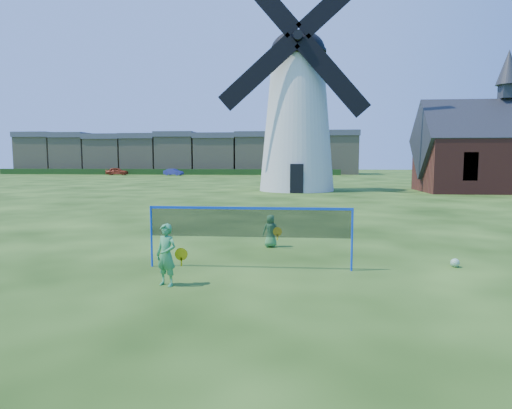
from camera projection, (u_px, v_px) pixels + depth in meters
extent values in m
plane|color=black|center=(247.00, 263.00, 11.60)|extent=(220.00, 220.00, 0.00)
ellipsoid|color=black|center=(298.00, 52.00, 37.40)|extent=(4.63, 4.63, 3.47)
cylinder|color=black|center=(298.00, 52.00, 37.40)|extent=(4.80, 4.80, 0.19)
cube|color=black|center=(297.00, 179.00, 35.35)|extent=(1.07, 0.13, 2.36)
cube|color=black|center=(297.00, 126.00, 35.57)|extent=(0.75, 0.13, 0.96)
cube|color=black|center=(298.00, 84.00, 35.73)|extent=(0.64, 0.13, 0.86)
cylinder|color=black|center=(298.00, 37.00, 35.11)|extent=(0.75, 1.29, 0.75)
cylinder|color=black|center=(298.00, 48.00, 39.96)|extent=(2.36, 0.13, 2.36)
cylinder|color=black|center=(298.00, 46.00, 39.43)|extent=(0.15, 1.93, 0.15)
cube|color=black|center=(258.00, 72.00, 35.40)|extent=(6.62, 0.11, 6.09)
cube|color=black|center=(333.00, 76.00, 34.91)|extent=(6.09, 0.11, 6.62)
cube|color=maroon|center=(503.00, 166.00, 36.68)|extent=(13.06, 6.53, 4.35)
cube|color=#2D3035|center=(504.00, 139.00, 36.46)|extent=(13.71, 6.65, 6.65)
cube|color=#2D3035|center=(507.00, 92.00, 36.07)|extent=(1.09, 1.09, 1.09)
cone|color=#2D3035|center=(509.00, 67.00, 35.87)|extent=(1.85, 1.85, 2.83)
cube|color=black|center=(471.00, 166.00, 33.84)|extent=(1.09, 0.11, 2.18)
cylinder|color=blue|center=(151.00, 236.00, 11.16)|extent=(0.05, 0.05, 1.55)
cylinder|color=blue|center=(352.00, 240.00, 10.72)|extent=(0.05, 0.05, 1.55)
cube|color=black|center=(250.00, 223.00, 10.90)|extent=(5.00, 0.01, 0.70)
cube|color=blue|center=(250.00, 208.00, 10.87)|extent=(5.00, 0.02, 0.06)
imported|color=#3D9A59|center=(166.00, 255.00, 9.47)|extent=(0.58, 0.49, 1.35)
cylinder|color=yellow|center=(181.00, 254.00, 9.62)|extent=(0.28, 0.02, 0.28)
cube|color=yellow|center=(181.00, 262.00, 9.64)|extent=(0.03, 0.02, 0.20)
imported|color=#469148|center=(271.00, 231.00, 13.69)|extent=(0.55, 0.40, 1.02)
cylinder|color=yellow|center=(277.00, 232.00, 13.45)|extent=(0.28, 0.02, 0.28)
cube|color=yellow|center=(277.00, 237.00, 13.47)|extent=(0.03, 0.02, 0.20)
sphere|color=green|center=(455.00, 263.00, 11.17)|extent=(0.22, 0.22, 0.22)
cube|color=tan|center=(42.00, 156.00, 86.92)|extent=(6.75, 8.00, 6.89)
cube|color=#4C4C54|center=(41.00, 135.00, 86.52)|extent=(7.05, 8.40, 1.00)
cube|color=tan|center=(75.00, 156.00, 86.31)|extent=(6.39, 8.00, 6.78)
cube|color=#4C4C54|center=(74.00, 136.00, 85.92)|extent=(6.69, 8.40, 1.00)
cube|color=tan|center=(109.00, 157.00, 85.72)|extent=(6.69, 8.00, 6.48)
cube|color=#4C4C54|center=(108.00, 137.00, 85.34)|extent=(6.99, 8.40, 1.00)
cube|color=tan|center=(143.00, 156.00, 85.11)|extent=(6.32, 8.00, 6.53)
cube|color=#4C4C54|center=(142.00, 137.00, 84.73)|extent=(6.62, 8.40, 1.00)
cube|color=tan|center=(178.00, 156.00, 84.48)|extent=(6.96, 8.00, 6.82)
cube|color=#4C4C54|center=(178.00, 135.00, 84.08)|extent=(7.26, 8.40, 1.00)
cube|color=tan|center=(217.00, 156.00, 83.83)|extent=(7.45, 8.00, 6.55)
cube|color=#4C4C54|center=(217.00, 136.00, 83.44)|extent=(7.75, 8.40, 1.00)
cube|color=tan|center=(257.00, 156.00, 83.13)|extent=(7.34, 8.00, 6.73)
cube|color=#4C4C54|center=(257.00, 135.00, 82.74)|extent=(7.64, 8.40, 1.00)
cube|color=tan|center=(296.00, 154.00, 82.46)|extent=(6.48, 8.00, 7.28)
cube|color=#4C4C54|center=(296.00, 132.00, 82.04)|extent=(6.78, 8.40, 1.00)
cube|color=tan|center=(335.00, 155.00, 81.83)|extent=(7.59, 8.00, 6.90)
cube|color=#4C4C54|center=(336.00, 134.00, 81.43)|extent=(7.89, 8.40, 1.00)
cube|color=#193814|center=(165.00, 172.00, 78.90)|extent=(62.00, 0.80, 1.00)
imported|color=#9D331C|center=(117.00, 171.00, 76.57)|extent=(3.91, 1.90, 1.29)
imported|color=navy|center=(174.00, 172.00, 74.74)|extent=(3.62, 2.13, 1.13)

